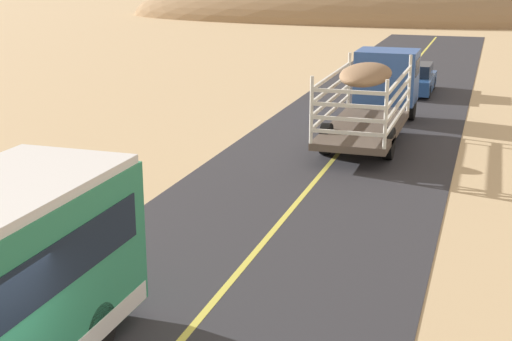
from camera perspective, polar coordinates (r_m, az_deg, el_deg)
livestock_truck at (r=29.73m, az=9.50°, el=6.54°), size 2.53×9.70×3.02m
car_far at (r=38.53m, az=12.22°, el=6.91°), size 1.80×4.40×1.46m
distant_hill at (r=85.03m, az=7.82°, el=11.53°), size 54.45×20.06×10.28m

